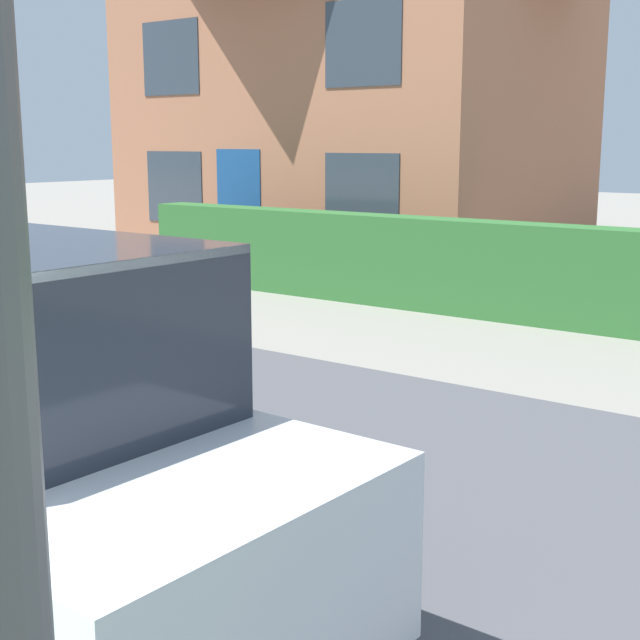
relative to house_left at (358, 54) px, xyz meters
The scene contains 3 objects.
road_strip 13.63m from the house_left, 55.30° to the right, with size 28.00×6.57×0.01m, color #4C4C51.
garden_hedge 8.15m from the house_left, 34.73° to the right, with size 13.93×0.54×1.23m, color #2D662D.
house_left is the anchor object (origin of this frame).
Camera 1 is at (2.60, 0.07, 2.22)m, focal length 50.00 mm.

